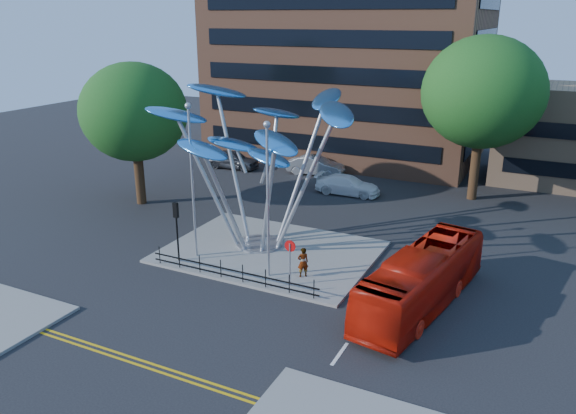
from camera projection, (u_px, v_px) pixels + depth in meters
The scene contains 17 objects.
ground at pixel (231, 300), 27.67m from camera, with size 120.00×120.00×0.00m, color black.
traffic_island at pixel (270, 252), 33.16m from camera, with size 12.00×9.00×0.15m, color slate.
double_yellow_near at pixel (153, 364), 22.57m from camera, with size 40.00×0.12×0.01m, color gold.
double_yellow_far at pixel (148, 368), 22.31m from camera, with size 40.00×0.12×0.01m, color gold.
tree_right at pixel (483, 93), 40.41m from camera, with size 8.80×8.80×12.11m.
tree_left at pixel (134, 112), 39.81m from camera, with size 7.60×7.60×10.32m.
leaf_sculpture at pixel (258, 135), 31.98m from camera, with size 12.72×9.54×9.51m.
street_lamp_left at pixel (192, 168), 30.79m from camera, with size 0.36×0.36×8.80m.
street_lamp_right at pixel (268, 187), 28.36m from camera, with size 0.36×0.36×8.30m.
traffic_light_island at pixel (176, 219), 31.03m from camera, with size 0.28×0.18×3.42m.
no_entry_sign_island at pixel (290, 255), 28.38m from camera, with size 0.60×0.10×2.45m.
pedestrian_railing_front at pixel (232, 273), 29.35m from camera, with size 10.00×0.06×1.00m.
red_bus at pixel (422, 279), 26.63m from camera, with size 2.41×10.29×2.87m, color #B51608.
pedestrian at pixel (303, 262), 29.57m from camera, with size 0.60×0.39×1.65m, color gray.
parked_car_left at pixel (233, 159), 51.35m from camera, with size 1.95×4.85×1.65m, color #3C3D43.
parked_car_mid at pixel (316, 166), 49.21m from camera, with size 1.75×5.02×1.65m, color #929599.
parked_car_right at pixel (348, 185), 43.90m from camera, with size 2.07×5.08×1.47m, color white.
Camera 1 is at (13.41, -20.93, 13.29)m, focal length 35.00 mm.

